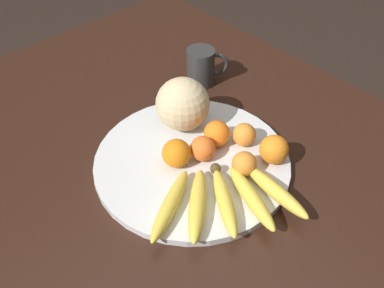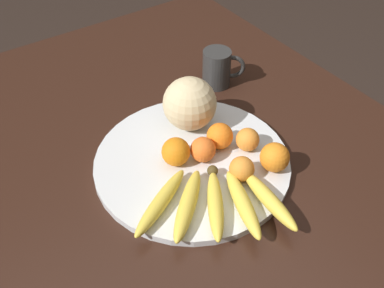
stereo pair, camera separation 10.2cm
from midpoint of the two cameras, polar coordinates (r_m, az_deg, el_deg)
kitchen_table at (r=1.13m, az=1.59°, el=-4.99°), size 1.47×1.14×0.71m
fruit_bowl at (r=1.06m, az=2.75°, el=-2.41°), size 0.46×0.46×0.02m
melon at (r=1.10m, az=2.35°, el=5.04°), size 0.13×0.13×0.13m
banana_bunch at (r=0.95m, az=5.91°, el=-7.56°), size 0.28×0.31×0.04m
orange_front_left at (r=1.03m, az=4.22°, el=-0.84°), size 0.06×0.06×0.06m
orange_front_right at (r=1.00m, az=9.24°, el=-3.28°), size 0.06×0.06×0.06m
orange_mid_center at (r=1.07m, az=9.77°, el=0.43°), size 0.06×0.06×0.06m
orange_back_left at (r=1.02m, az=0.78°, el=-1.12°), size 0.07×0.07×0.07m
orange_back_right at (r=1.04m, az=13.24°, el=-1.79°), size 0.07×0.07×0.07m
orange_top_small at (r=1.07m, az=6.28°, el=0.89°), size 0.06×0.06×0.06m
ceramic_mug at (r=1.29m, az=5.60°, el=9.49°), size 0.09×0.11×0.11m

